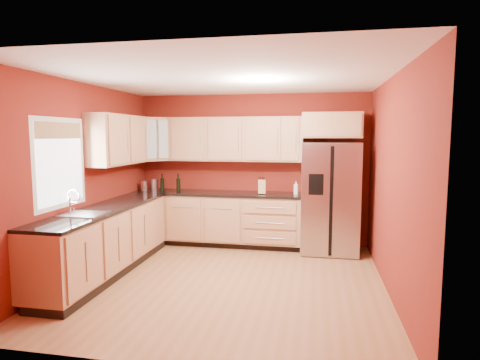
# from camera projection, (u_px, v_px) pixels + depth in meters

# --- Properties ---
(floor) EXTENTS (4.00, 4.00, 0.00)m
(floor) POSITION_uv_depth(u_px,v_px,m) (227.00, 281.00, 5.22)
(floor) COLOR #9A663B
(floor) RESTS_ON ground
(ceiling) EXTENTS (4.00, 4.00, 0.00)m
(ceiling) POSITION_uv_depth(u_px,v_px,m) (226.00, 78.00, 4.94)
(ceiling) COLOR white
(ceiling) RESTS_ON wall_back
(wall_back) EXTENTS (4.00, 0.04, 2.60)m
(wall_back) POSITION_uv_depth(u_px,v_px,m) (251.00, 169.00, 7.03)
(wall_back) COLOR maroon
(wall_back) RESTS_ON floor
(wall_front) EXTENTS (4.00, 0.04, 2.60)m
(wall_front) POSITION_uv_depth(u_px,v_px,m) (170.00, 211.00, 3.13)
(wall_front) COLOR maroon
(wall_front) RESTS_ON floor
(wall_left) EXTENTS (0.04, 4.00, 2.60)m
(wall_left) POSITION_uv_depth(u_px,v_px,m) (83.00, 179.00, 5.45)
(wall_left) COLOR maroon
(wall_left) RESTS_ON floor
(wall_right) EXTENTS (0.04, 4.00, 2.60)m
(wall_right) POSITION_uv_depth(u_px,v_px,m) (392.00, 186.00, 4.71)
(wall_right) COLOR maroon
(wall_right) RESTS_ON floor
(base_cabinets_back) EXTENTS (2.90, 0.60, 0.88)m
(base_cabinets_back) POSITION_uv_depth(u_px,v_px,m) (217.00, 220.00, 6.94)
(base_cabinets_back) COLOR tan
(base_cabinets_back) RESTS_ON floor
(base_cabinets_left) EXTENTS (0.60, 2.80, 0.88)m
(base_cabinets_left) POSITION_uv_depth(u_px,v_px,m) (105.00, 242.00, 5.49)
(base_cabinets_left) COLOR tan
(base_cabinets_left) RESTS_ON floor
(countertop_back) EXTENTS (2.90, 0.62, 0.04)m
(countertop_back) POSITION_uv_depth(u_px,v_px,m) (217.00, 193.00, 6.88)
(countertop_back) COLOR black
(countertop_back) RESTS_ON base_cabinets_back
(countertop_left) EXTENTS (0.62, 2.80, 0.04)m
(countertop_left) POSITION_uv_depth(u_px,v_px,m) (105.00, 209.00, 5.44)
(countertop_left) COLOR black
(countertop_left) RESTS_ON base_cabinets_left
(upper_cabinets_back) EXTENTS (2.30, 0.33, 0.75)m
(upper_cabinets_back) POSITION_uv_depth(u_px,v_px,m) (235.00, 139.00, 6.86)
(upper_cabinets_back) COLOR tan
(upper_cabinets_back) RESTS_ON wall_back
(upper_cabinets_left) EXTENTS (0.33, 1.35, 0.75)m
(upper_cabinets_left) POSITION_uv_depth(u_px,v_px,m) (118.00, 140.00, 6.07)
(upper_cabinets_left) COLOR tan
(upper_cabinets_left) RESTS_ON wall_left
(corner_upper_cabinet) EXTENTS (0.67, 0.67, 0.75)m
(corner_upper_cabinet) POSITION_uv_depth(u_px,v_px,m) (153.00, 139.00, 6.96)
(corner_upper_cabinet) COLOR tan
(corner_upper_cabinet) RESTS_ON wall_back
(over_fridge_cabinet) EXTENTS (0.92, 0.60, 0.40)m
(over_fridge_cabinet) POSITION_uv_depth(u_px,v_px,m) (332.00, 125.00, 6.41)
(over_fridge_cabinet) COLOR tan
(over_fridge_cabinet) RESTS_ON wall_back
(refrigerator) EXTENTS (0.90, 0.75, 1.78)m
(refrigerator) POSITION_uv_depth(u_px,v_px,m) (330.00, 198.00, 6.46)
(refrigerator) COLOR #B2B3B7
(refrigerator) RESTS_ON floor
(window) EXTENTS (0.03, 0.90, 1.00)m
(window) POSITION_uv_depth(u_px,v_px,m) (60.00, 163.00, 4.93)
(window) COLOR white
(window) RESTS_ON wall_left
(sink_faucet) EXTENTS (0.50, 0.42, 0.30)m
(sink_faucet) POSITION_uv_depth(u_px,v_px,m) (83.00, 202.00, 4.93)
(sink_faucet) COLOR white
(sink_faucet) RESTS_ON countertop_left
(canister_left) EXTENTS (0.16, 0.16, 0.20)m
(canister_left) POSITION_uv_depth(u_px,v_px,m) (154.00, 185.00, 7.09)
(canister_left) COLOR #B2B3B7
(canister_left) RESTS_ON countertop_back
(canister_right) EXTENTS (0.11, 0.11, 0.17)m
(canister_right) POSITION_uv_depth(u_px,v_px,m) (144.00, 186.00, 7.06)
(canister_right) COLOR #B2B3B7
(canister_right) RESTS_ON countertop_back
(wine_bottle_a) EXTENTS (0.08, 0.08, 0.32)m
(wine_bottle_a) POSITION_uv_depth(u_px,v_px,m) (178.00, 183.00, 6.93)
(wine_bottle_a) COLOR black
(wine_bottle_a) RESTS_ON countertop_back
(wine_bottle_b) EXTENTS (0.08, 0.08, 0.30)m
(wine_bottle_b) POSITION_uv_depth(u_px,v_px,m) (162.00, 182.00, 7.07)
(wine_bottle_b) COLOR black
(wine_bottle_b) RESTS_ON countertop_back
(knife_block) EXTENTS (0.13, 0.12, 0.23)m
(knife_block) POSITION_uv_depth(u_px,v_px,m) (262.00, 187.00, 6.67)
(knife_block) COLOR tan
(knife_block) RESTS_ON countertop_back
(soap_dispenser) EXTENTS (0.09, 0.09, 0.21)m
(soap_dispenser) POSITION_uv_depth(u_px,v_px,m) (296.00, 188.00, 6.63)
(soap_dispenser) COLOR white
(soap_dispenser) RESTS_ON countertop_back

